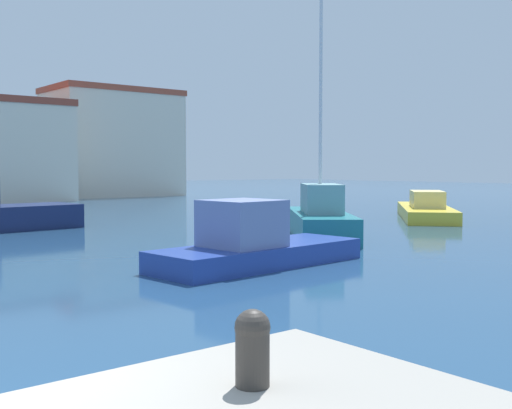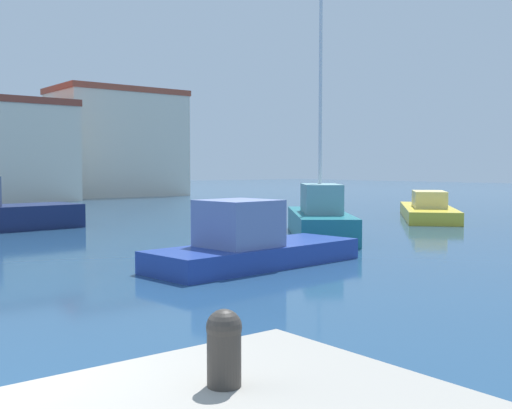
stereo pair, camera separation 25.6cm
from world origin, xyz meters
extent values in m
plane|color=navy|center=(15.00, 20.00, 0.00)|extent=(160.00, 160.00, 0.00)
cylinder|color=#38332D|center=(1.72, -1.68, 1.14)|extent=(0.25, 0.25, 0.44)
sphere|color=#38332D|center=(1.72, -1.68, 1.36)|extent=(0.26, 0.26, 0.26)
cube|color=#1E707A|center=(15.03, 10.98, 0.45)|extent=(5.61, 6.46, 0.91)
cube|color=#6B9CA2|center=(14.78, 10.66, 1.42)|extent=(2.59, 2.82, 1.03)
cylinder|color=silver|center=(15.03, 10.98, 5.19)|extent=(0.12, 0.12, 8.56)
cube|color=gold|center=(25.27, 13.78, 0.29)|extent=(8.17, 7.53, 0.59)
cube|color=#DFCD77|center=(24.70, 13.29, 0.99)|extent=(3.17, 3.03, 0.80)
cube|color=#233D93|center=(9.08, 7.22, 0.27)|extent=(6.13, 2.59, 0.55)
cube|color=#6E7DB1|center=(8.48, 7.17, 1.13)|extent=(1.86, 1.85, 1.17)
cube|color=beige|center=(14.67, 43.82, 3.56)|extent=(7.10, 8.05, 7.11)
cube|color=brown|center=(14.67, 43.82, 7.36)|extent=(7.24, 8.21, 0.50)
cube|color=beige|center=(24.41, 46.53, 4.49)|extent=(10.89, 7.10, 8.97)
cube|color=#9E4733|center=(24.41, 46.53, 9.22)|extent=(11.11, 7.24, 0.50)
camera|label=1|loc=(-1.09, -5.18, 2.52)|focal=43.98mm
camera|label=2|loc=(-0.89, -5.34, 2.52)|focal=43.98mm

